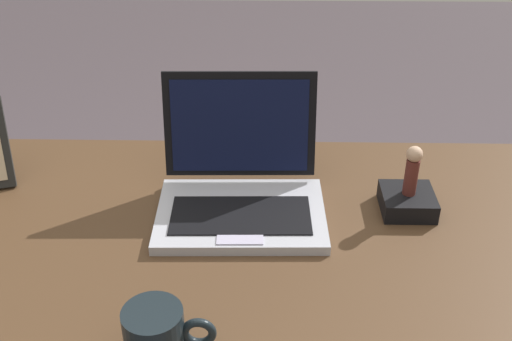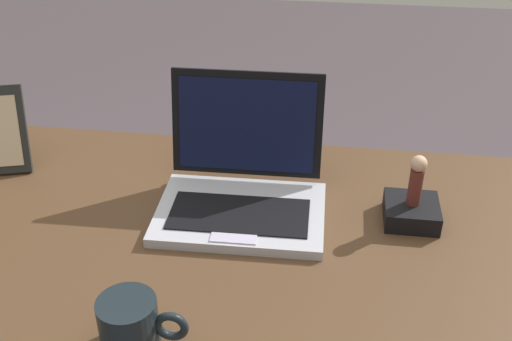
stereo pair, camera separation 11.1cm
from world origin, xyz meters
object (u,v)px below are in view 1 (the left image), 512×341
at_px(laptop_front, 241,187).
at_px(figurine, 412,169).
at_px(figurine_stand, 407,201).
at_px(coffee_mug, 156,334).

bearing_deg(laptop_front, figurine, 0.05).
height_order(laptop_front, figurine_stand, laptop_front).
distance_m(figurine_stand, coffee_mug, 0.56).
bearing_deg(figurine_stand, coffee_mug, -138.77).
relative_size(laptop_front, coffee_mug, 2.44).
height_order(figurine_stand, coffee_mug, coffee_mug).
height_order(figurine, coffee_mug, figurine).
xyz_separation_m(figurine_stand, coffee_mug, (-0.42, -0.37, 0.02)).
xyz_separation_m(figurine, coffee_mug, (-0.42, -0.37, -0.05)).
bearing_deg(laptop_front, figurine_stand, 0.05).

